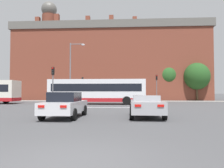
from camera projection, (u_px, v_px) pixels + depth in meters
ground_plane at (69, 162)px, 4.66m from camera, size 400.00×400.00×0.00m
stop_line_strip at (113, 108)px, 20.98m from camera, size 9.64×0.30×0.01m
far_pavement at (118, 101)px, 36.43m from camera, size 70.71×2.50×0.01m
brick_civic_building at (111, 63)px, 46.05m from camera, size 38.23×12.73×21.07m
car_saloon_left at (65, 105)px, 12.73m from camera, size 1.99×4.37×1.48m
car_roadster_right at (146, 106)px, 12.93m from camera, size 2.03×4.28×1.29m
bus_crossing_lead at (97, 91)px, 26.75m from camera, size 11.68×2.67×3.03m
traffic_light_near_left at (53, 80)px, 22.22m from camera, size 0.26×0.31×4.06m
traffic_light_far_left at (83, 85)px, 36.40m from camera, size 0.26×0.31×4.00m
traffic_light_far_right at (157, 84)px, 35.66m from camera, size 0.26×0.31×4.32m
street_lamp_junction at (73, 67)px, 28.98m from camera, size 2.04×0.36×8.04m
pedestrian_waiting at (65, 95)px, 36.57m from camera, size 0.39×0.46×1.59m
pedestrian_walking_east at (107, 95)px, 35.95m from camera, size 0.45×0.43×1.71m
tree_by_building at (197, 76)px, 38.61m from camera, size 4.52×4.52×6.68m
tree_kerbside at (168, 75)px, 40.68m from camera, size 3.89×3.89×6.68m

